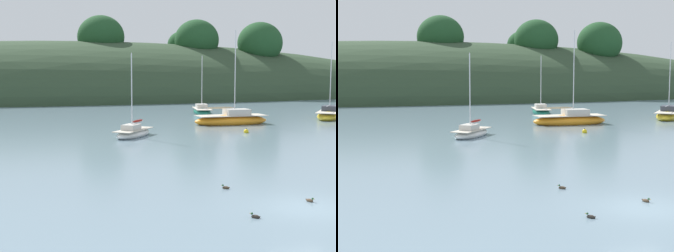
% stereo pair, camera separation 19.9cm
% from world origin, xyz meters
% --- Properties ---
extents(ground_plane, '(400.00, 400.00, 0.00)m').
position_xyz_m(ground_plane, '(0.00, 0.00, 0.00)').
color(ground_plane, slate).
extents(far_shoreline_hill, '(150.00, 36.00, 25.86)m').
position_xyz_m(far_shoreline_hill, '(0.27, 78.01, 0.17)').
color(far_shoreline_hill, '#2D422B').
rests_on(far_shoreline_hill, ground).
extents(sailboat_navy_dinghy, '(6.49, 7.06, 8.86)m').
position_xyz_m(sailboat_navy_dinghy, '(22.58, 32.23, 0.43)').
color(sailboat_navy_dinghy, gold).
rests_on(sailboat_navy_dinghy, ground).
extents(sailboat_yellow_far, '(7.79, 2.75, 9.70)m').
position_xyz_m(sailboat_yellow_far, '(9.67, 30.00, 0.46)').
color(sailboat_yellow_far, orange).
rests_on(sailboat_yellow_far, ground).
extents(sailboat_teal_outer, '(4.49, 4.98, 7.09)m').
position_xyz_m(sailboat_teal_outer, '(-2.01, 23.43, 0.33)').
color(sailboat_teal_outer, white).
rests_on(sailboat_teal_outer, ground).
extents(sailboat_white_near, '(3.24, 6.23, 7.42)m').
position_xyz_m(sailboat_white_near, '(10.85, 41.84, 0.36)').
color(sailboat_white_near, '#196B56').
rests_on(sailboat_white_near, ground).
extents(mooring_buoy_inner, '(0.44, 0.44, 0.54)m').
position_xyz_m(mooring_buoy_inner, '(8.09, 23.08, 0.12)').
color(mooring_buoy_inner, yellow).
rests_on(mooring_buoy_inner, ground).
extents(duck_lone_right, '(0.30, 0.41, 0.24)m').
position_xyz_m(duck_lone_right, '(0.64, 0.77, 0.05)').
color(duck_lone_right, '#473828').
rests_on(duck_lone_right, ground).
extents(duck_straggler, '(0.39, 0.35, 0.24)m').
position_xyz_m(duck_straggler, '(-1.88, 3.99, 0.05)').
color(duck_straggler, '#473828').
rests_on(duck_straggler, ground).
extents(duck_lone_left, '(0.37, 0.37, 0.24)m').
position_xyz_m(duck_lone_left, '(-2.66, -0.77, 0.05)').
color(duck_lone_left, '#2D2823').
rests_on(duck_lone_left, ground).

